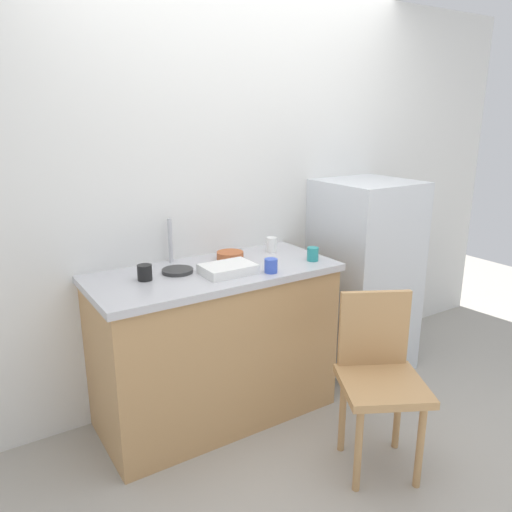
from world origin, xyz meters
name	(u,v)px	position (x,y,z in m)	size (l,w,h in m)	color
ground_plane	(332,451)	(0.00, 0.00, 0.00)	(8.00, 8.00, 0.00)	#9E998E
back_wall	(235,196)	(0.00, 1.00, 1.25)	(4.80, 0.10, 2.49)	silver
cabinet_base	(215,347)	(-0.35, 0.65, 0.44)	(1.34, 0.60, 0.87)	tan
countertop	(213,273)	(-0.35, 0.65, 0.89)	(1.38, 0.64, 0.04)	#B7B7BC
faucet	(170,241)	(-0.49, 0.90, 1.04)	(0.02, 0.02, 0.26)	#B7B7BC
refrigerator	(363,276)	(0.82, 0.66, 0.66)	(0.58, 0.58, 1.32)	silver
chair	(379,374)	(0.14, -0.16, 0.50)	(0.54, 0.54, 0.89)	tan
dish_tray	(228,269)	(-0.32, 0.54, 0.94)	(0.28, 0.20, 0.05)	white
terracotta_bowl	(230,255)	(-0.17, 0.77, 0.94)	(0.16, 0.16, 0.04)	#B25B33
hotplate	(178,271)	(-0.54, 0.70, 0.92)	(0.17, 0.17, 0.02)	#2D2D2D
cup_white	(271,245)	(0.13, 0.77, 0.96)	(0.06, 0.06, 0.09)	white
cup_black	(145,273)	(-0.74, 0.68, 0.95)	(0.08, 0.08, 0.08)	black
cup_teal	(313,254)	(0.22, 0.48, 0.95)	(0.07, 0.07, 0.08)	teal
cup_blue	(271,266)	(-0.11, 0.43, 0.95)	(0.07, 0.07, 0.08)	blue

